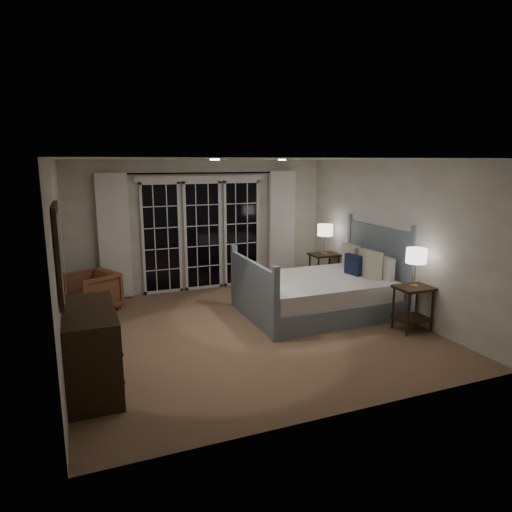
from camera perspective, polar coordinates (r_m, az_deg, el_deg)
name	(u,v)px	position (r m, az deg, el deg)	size (l,w,h in m)	color
floor	(249,330)	(6.90, -0.93, -9.22)	(5.00, 5.00, 0.00)	#926A4E
ceiling	(248,159)	(6.44, -1.00, 12.04)	(5.00, 5.00, 0.00)	white
wall_left	(60,262)	(6.14, -23.32, -0.67)	(0.02, 5.00, 2.50)	white
wall_right	(391,237)	(7.79, 16.48, 2.28)	(0.02, 5.00, 2.50)	white
wall_back	(202,225)	(8.90, -6.76, 3.82)	(5.00, 0.02, 2.50)	white
wall_front	(344,294)	(4.37, 10.91, -4.65)	(5.00, 0.02, 2.50)	white
french_doors	(203,234)	(8.89, -6.67, 2.76)	(2.50, 0.04, 2.20)	black
curtain_rod	(202,173)	(8.72, -6.74, 10.25)	(0.03, 0.03, 3.50)	black
curtain_left	(114,237)	(8.52, -17.30, 2.33)	(0.55, 0.10, 2.25)	white
curtain_right	(282,227)	(9.37, 3.25, 3.66)	(0.55, 0.10, 2.25)	white
downlight_a	(282,160)	(7.30, 3.27, 11.91)	(0.12, 0.12, 0.01)	white
downlight_b	(215,160)	(5.86, -5.17, 11.92)	(0.12, 0.12, 0.01)	white
bed	(321,292)	(7.64, 8.17, -4.50)	(2.38, 1.72, 1.40)	slate
nightstand_left	(413,301)	(7.13, 19.04, -5.39)	(0.52, 0.42, 0.67)	#301D10
nightstand_right	(324,265)	(9.07, 8.50, -1.16)	(0.54, 0.43, 0.69)	#301D10
lamp_left	(416,256)	(6.96, 19.41, -0.03)	(0.29, 0.29, 0.57)	tan
lamp_right	(325,230)	(8.94, 8.64, 3.18)	(0.30, 0.30, 0.58)	tan
armchair	(92,292)	(8.10, -19.76, -4.23)	(0.71, 0.73, 0.67)	brown
dresser	(91,349)	(5.39, -19.88, -10.89)	(0.55, 1.30, 0.92)	#301D10
mirror	(59,253)	(5.08, -23.39, 0.36)	(0.05, 0.85, 1.00)	#301D10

